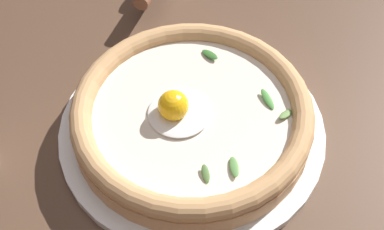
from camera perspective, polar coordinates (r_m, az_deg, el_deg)
The scene contains 3 objects.
ground_plane at distance 0.62m, azimuth -0.24°, elevation 1.10°, with size 2.40×2.40×0.03m, color brown.
pizza_plate at distance 0.57m, azimuth -0.00°, elevation -1.59°, with size 0.30×0.30×0.01m, color white.
pizza at distance 0.55m, azimuth -0.02°, elevation 0.07°, with size 0.27×0.27×0.06m.
Camera 1 is at (-0.37, -0.12, 0.47)m, focal length 47.18 mm.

